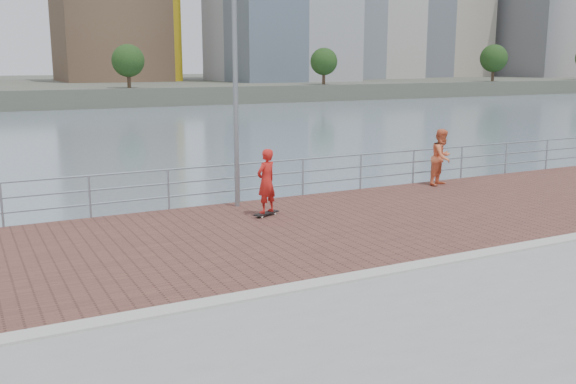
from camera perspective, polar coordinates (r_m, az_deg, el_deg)
name	(u,v)px	position (r m, az deg, el deg)	size (l,w,h in m)	color
water	(337,383)	(12.61, 4.36, -16.53)	(400.00, 400.00, 0.00)	slate
brick_lane	(256,234)	(14.83, -2.85, -3.79)	(40.00, 6.80, 0.02)	brown
curb	(339,280)	(11.79, 4.51, -7.79)	(40.00, 0.40, 0.06)	#B7B5AD
guardrail	(204,182)	(17.76, -7.44, 0.93)	(39.06, 0.06, 1.13)	#8C9EA8
street_lamp	(242,29)	(16.84, -4.12, 14.24)	(0.49, 1.41, 6.66)	gray
skateboard	(266,213)	(16.53, -1.93, -1.90)	(0.80, 0.48, 0.09)	black
skateboarder	(266,181)	(16.36, -1.95, 0.98)	(0.60, 0.40, 1.66)	red
bystander	(442,157)	(21.12, 13.52, 3.03)	(0.88, 0.68, 1.81)	#F27647
shoreline_trees	(171,58)	(90.50, -10.33, 11.65)	(170.03, 5.07, 6.76)	#473323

